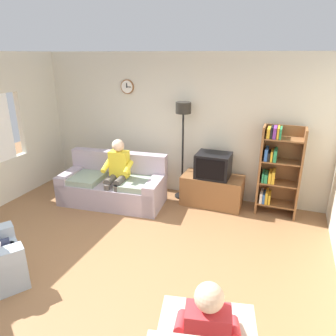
{
  "coord_description": "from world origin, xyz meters",
  "views": [
    {
      "loc": [
        1.96,
        -2.98,
        2.66
      ],
      "look_at": [
        0.35,
        1.19,
        1.02
      ],
      "focal_mm": 33.4,
      "sensor_mm": 36.0,
      "label": 1
    }
  ],
  "objects_px": {
    "person_on_couch": "(117,170)",
    "person_in_right_armchair": "(207,330)",
    "tv": "(213,165)",
    "bookshelf": "(277,169)",
    "tv_stand": "(212,190)",
    "floor_lamp": "(183,124)",
    "couch": "(113,186)"
  },
  "relations": [
    {
      "from": "tv_stand",
      "to": "bookshelf",
      "type": "bearing_deg",
      "value": 3.84
    },
    {
      "from": "tv_stand",
      "to": "person_on_couch",
      "type": "bearing_deg",
      "value": -157.0
    },
    {
      "from": "tv_stand",
      "to": "floor_lamp",
      "type": "xyz_separation_m",
      "value": [
        -0.62,
        0.1,
        1.17
      ]
    },
    {
      "from": "floor_lamp",
      "to": "person_on_couch",
      "type": "bearing_deg",
      "value": -141.43
    },
    {
      "from": "tv",
      "to": "floor_lamp",
      "type": "relative_size",
      "value": 0.32
    },
    {
      "from": "couch",
      "to": "tv_stand",
      "type": "xyz_separation_m",
      "value": [
        1.76,
        0.57,
        -0.04
      ]
    },
    {
      "from": "couch",
      "to": "person_in_right_armchair",
      "type": "height_order",
      "value": "person_in_right_armchair"
    },
    {
      "from": "bookshelf",
      "to": "person_in_right_armchair",
      "type": "bearing_deg",
      "value": -95.38
    },
    {
      "from": "tv_stand",
      "to": "person_in_right_armchair",
      "type": "xyz_separation_m",
      "value": [
        0.75,
        -3.37,
        0.33
      ]
    },
    {
      "from": "tv_stand",
      "to": "person_in_right_armchair",
      "type": "bearing_deg",
      "value": -77.43
    },
    {
      "from": "person_on_couch",
      "to": "tv_stand",
      "type": "bearing_deg",
      "value": 23.0
    },
    {
      "from": "tv",
      "to": "person_in_right_armchair",
      "type": "bearing_deg",
      "value": -77.34
    },
    {
      "from": "tv",
      "to": "person_on_couch",
      "type": "bearing_deg",
      "value": -157.75
    },
    {
      "from": "person_in_right_armchair",
      "to": "tv_stand",
      "type": "bearing_deg",
      "value": 102.57
    },
    {
      "from": "tv",
      "to": "couch",
      "type": "bearing_deg",
      "value": -162.88
    },
    {
      "from": "tv",
      "to": "floor_lamp",
      "type": "height_order",
      "value": "floor_lamp"
    },
    {
      "from": "tv",
      "to": "person_on_couch",
      "type": "relative_size",
      "value": 0.48
    },
    {
      "from": "floor_lamp",
      "to": "tv_stand",
      "type": "bearing_deg",
      "value": -9.05
    },
    {
      "from": "tv",
      "to": "bookshelf",
      "type": "relative_size",
      "value": 0.39
    },
    {
      "from": "floor_lamp",
      "to": "person_on_couch",
      "type": "distance_m",
      "value": 1.45
    },
    {
      "from": "tv",
      "to": "person_on_couch",
      "type": "height_order",
      "value": "person_on_couch"
    },
    {
      "from": "tv_stand",
      "to": "floor_lamp",
      "type": "height_order",
      "value": "floor_lamp"
    },
    {
      "from": "person_on_couch",
      "to": "person_in_right_armchair",
      "type": "bearing_deg",
      "value": -48.99
    },
    {
      "from": "floor_lamp",
      "to": "person_on_couch",
      "type": "xyz_separation_m",
      "value": [
        -0.97,
        -0.78,
        -0.75
      ]
    },
    {
      "from": "couch",
      "to": "tv",
      "type": "xyz_separation_m",
      "value": [
        1.76,
        0.54,
        0.46
      ]
    },
    {
      "from": "bookshelf",
      "to": "tv_stand",
      "type": "bearing_deg",
      "value": -176.16
    },
    {
      "from": "person_on_couch",
      "to": "person_in_right_armchair",
      "type": "xyz_separation_m",
      "value": [
        2.35,
        -2.7,
        -0.09
      ]
    },
    {
      "from": "couch",
      "to": "tv_stand",
      "type": "height_order",
      "value": "couch"
    },
    {
      "from": "bookshelf",
      "to": "person_on_couch",
      "type": "height_order",
      "value": "bookshelf"
    },
    {
      "from": "tv_stand",
      "to": "person_in_right_armchair",
      "type": "distance_m",
      "value": 3.47
    },
    {
      "from": "person_in_right_armchair",
      "to": "floor_lamp",
      "type": "bearing_deg",
      "value": 111.58
    },
    {
      "from": "couch",
      "to": "person_in_right_armchair",
      "type": "distance_m",
      "value": 3.78
    }
  ]
}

